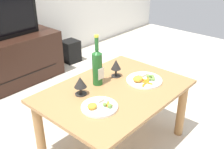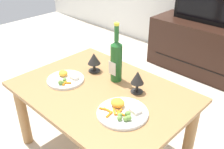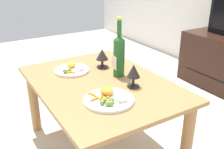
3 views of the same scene
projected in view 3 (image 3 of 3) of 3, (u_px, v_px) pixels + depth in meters
name	position (u px, v px, depth m)	size (l,w,h in m)	color
ground_plane	(102.00, 147.00, 1.84)	(6.40, 6.40, 0.00)	beige
dining_table	(101.00, 95.00, 1.68)	(1.07, 0.77, 0.51)	#9E7042
wine_bottle	(119.00, 54.00, 1.67)	(0.07, 0.08, 0.39)	#1E5923
goblet_left	(102.00, 55.00, 1.83)	(0.09, 0.09, 0.14)	black
goblet_right	(134.00, 72.00, 1.53)	(0.08, 0.08, 0.14)	black
dinner_plate_left	(72.00, 70.00, 1.79)	(0.24, 0.24, 0.05)	white
dinner_plate_right	(109.00, 99.00, 1.40)	(0.28, 0.28, 0.06)	white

